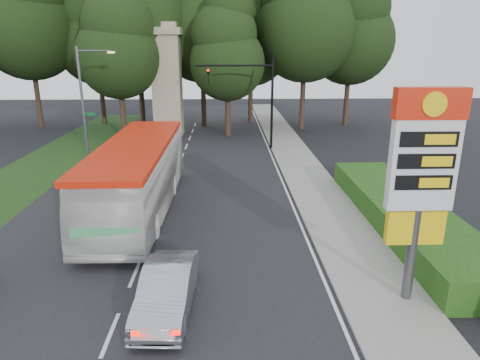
{
  "coord_description": "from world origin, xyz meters",
  "views": [
    {
      "loc": [
        3.41,
        -10.03,
        7.9
      ],
      "look_at": [
        3.98,
        8.37,
        2.2
      ],
      "focal_mm": 32.0,
      "sensor_mm": 36.0,
      "label": 1
    }
  ],
  "objects_px": {
    "sedan_silver": "(167,290)",
    "transit_bus": "(138,177)",
    "monument": "(167,80)",
    "gas_station_pylon": "(422,170)",
    "traffic_signal_mast": "(256,91)",
    "streetlight_signs": "(85,97)"
  },
  "relations": [
    {
      "from": "sedan_silver",
      "to": "transit_bus",
      "type": "bearing_deg",
      "value": 108.69
    },
    {
      "from": "monument",
      "to": "sedan_silver",
      "type": "relative_size",
      "value": 2.32
    },
    {
      "from": "sedan_silver",
      "to": "monument",
      "type": "bearing_deg",
      "value": 99.59
    },
    {
      "from": "gas_station_pylon",
      "to": "traffic_signal_mast",
      "type": "relative_size",
      "value": 0.95
    },
    {
      "from": "monument",
      "to": "traffic_signal_mast",
      "type": "bearing_deg",
      "value": -38.0
    },
    {
      "from": "gas_station_pylon",
      "to": "sedan_silver",
      "type": "bearing_deg",
      "value": -177.85
    },
    {
      "from": "transit_bus",
      "to": "gas_station_pylon",
      "type": "bearing_deg",
      "value": -38.63
    },
    {
      "from": "traffic_signal_mast",
      "to": "streetlight_signs",
      "type": "xyz_separation_m",
      "value": [
        -12.67,
        -1.99,
        -0.23
      ]
    },
    {
      "from": "gas_station_pylon",
      "to": "streetlight_signs",
      "type": "xyz_separation_m",
      "value": [
        -16.19,
        20.01,
        -0.01
      ]
    },
    {
      "from": "gas_station_pylon",
      "to": "sedan_silver",
      "type": "xyz_separation_m",
      "value": [
        -7.7,
        -0.29,
        -3.73
      ]
    },
    {
      "from": "gas_station_pylon",
      "to": "transit_bus",
      "type": "bearing_deg",
      "value": 140.6
    },
    {
      "from": "transit_bus",
      "to": "traffic_signal_mast",
      "type": "bearing_deg",
      "value": 64.59
    },
    {
      "from": "transit_bus",
      "to": "streetlight_signs",
      "type": "bearing_deg",
      "value": 117.97
    },
    {
      "from": "transit_bus",
      "to": "monument",
      "type": "bearing_deg",
      "value": 93.65
    },
    {
      "from": "transit_bus",
      "to": "sedan_silver",
      "type": "bearing_deg",
      "value": -73.08
    },
    {
      "from": "gas_station_pylon",
      "to": "monument",
      "type": "relative_size",
      "value": 0.68
    },
    {
      "from": "traffic_signal_mast",
      "to": "streetlight_signs",
      "type": "distance_m",
      "value": 12.83
    },
    {
      "from": "traffic_signal_mast",
      "to": "monument",
      "type": "relative_size",
      "value": 0.72
    },
    {
      "from": "monument",
      "to": "transit_bus",
      "type": "xyz_separation_m",
      "value": [
        0.99,
        -19.62,
        -3.35
      ]
    },
    {
      "from": "gas_station_pylon",
      "to": "transit_bus",
      "type": "height_order",
      "value": "gas_station_pylon"
    },
    {
      "from": "streetlight_signs",
      "to": "sedan_silver",
      "type": "relative_size",
      "value": 1.84
    },
    {
      "from": "monument",
      "to": "sedan_silver",
      "type": "bearing_deg",
      "value": -82.95
    }
  ]
}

